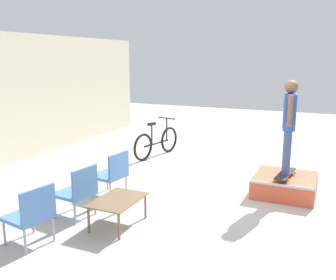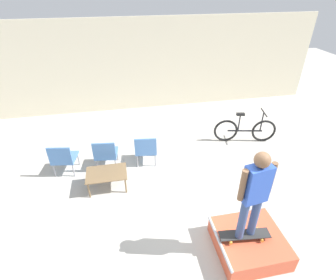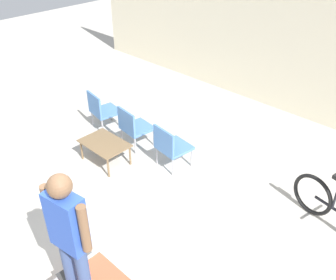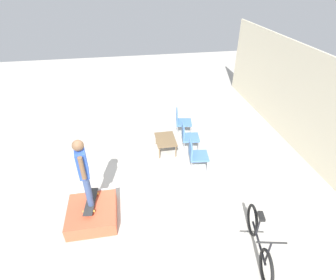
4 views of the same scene
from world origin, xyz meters
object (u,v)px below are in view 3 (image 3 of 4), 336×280
Objects in this scene: person_skater at (69,232)px; patio_chair_right at (171,145)px; patio_chair_center at (133,126)px; patio_chair_left at (102,109)px; coffee_table at (105,145)px.

patio_chair_right is at bearing 106.24° from person_skater.
patio_chair_center and patio_chair_right have the same top height.
patio_chair_right is at bearing -173.02° from patio_chair_center.
patio_chair_left and patio_chair_center have the same top height.
person_skater is 3.23m from coffee_table.
patio_chair_left is 0.97m from patio_chair_center.
patio_chair_left is 1.93m from patio_chair_right.
person_skater is 1.87× the size of coffee_table.
coffee_table is 1.06× the size of patio_chair_center.
patio_chair_left reaches higher than coffee_table.
patio_chair_center is (0.97, -0.00, 0.00)m from patio_chair_left.
patio_chair_center is (-0.01, 0.70, 0.09)m from coffee_table.
patio_chair_left is at bearing 130.54° from person_skater.
patio_chair_center is 0.96m from patio_chair_right.
patio_chair_center is (-2.25, 2.78, -0.93)m from person_skater.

